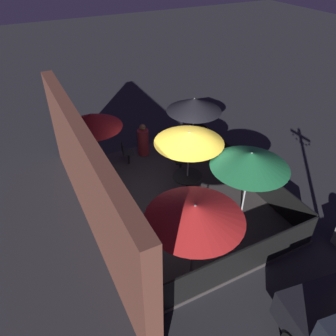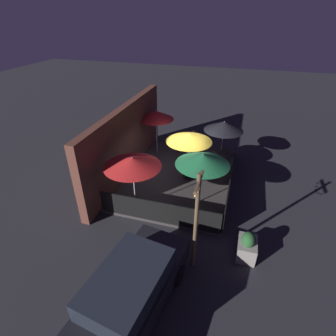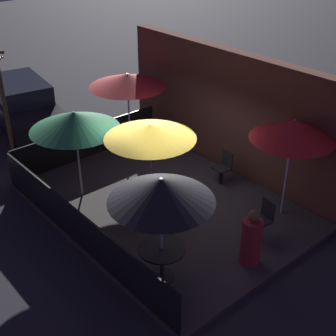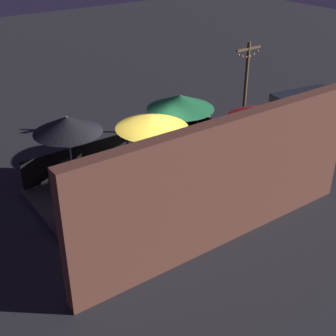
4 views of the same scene
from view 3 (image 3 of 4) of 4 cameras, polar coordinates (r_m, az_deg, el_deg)
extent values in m
plane|color=#26262B|center=(11.89, -0.56, -4.79)|extent=(60.00, 60.00, 0.00)
cube|color=#383333|center=(11.86, -0.57, -4.55)|extent=(6.90, 5.03, 0.12)
cube|color=brown|center=(12.79, 8.86, 6.21)|extent=(8.50, 0.36, 3.43)
cube|color=black|center=(10.42, -11.06, -7.01)|extent=(6.70, 0.05, 0.95)
cube|color=black|center=(14.02, -9.64, 3.25)|extent=(0.05, 4.83, 0.95)
cylinder|color=#B2B2B7|center=(8.97, -0.78, -7.66)|extent=(0.05, 0.05, 2.32)
cone|color=black|center=(8.45, -0.83, -2.67)|extent=(2.01, 2.01, 0.48)
cylinder|color=#B2B2B7|center=(10.99, -2.11, -0.08)|extent=(0.05, 0.05, 2.31)
cone|color=gold|center=(10.54, -2.20, 4.55)|extent=(2.12, 2.12, 0.35)
cylinder|color=#B2B2B7|center=(11.19, 14.34, -0.06)|extent=(0.05, 0.05, 2.46)
cone|color=red|center=(10.74, 15.00, 4.57)|extent=(1.93, 1.93, 0.47)
cylinder|color=#B2B2B7|center=(11.80, -10.90, 1.57)|extent=(0.05, 0.05, 2.31)
cone|color=#1E6B3D|center=(11.41, -11.34, 5.69)|extent=(2.19, 2.19, 0.45)
cylinder|color=#B2B2B7|center=(13.90, -4.78, 6.67)|extent=(0.05, 0.05, 2.41)
cone|color=red|center=(13.54, -4.96, 10.64)|extent=(2.22, 2.22, 0.37)
cylinder|color=black|center=(9.71, -0.74, -13.07)|extent=(0.51, 0.51, 0.02)
cylinder|color=black|center=(9.48, -0.75, -11.54)|extent=(0.08, 0.08, 0.71)
cylinder|color=black|center=(9.24, -0.77, -9.80)|extent=(0.94, 0.94, 0.04)
cylinder|color=black|center=(11.60, -2.00, -5.01)|extent=(0.53, 0.53, 0.02)
cylinder|color=black|center=(11.42, -2.03, -3.66)|extent=(0.08, 0.08, 0.67)
cylinder|color=black|center=(11.23, -2.06, -2.14)|extent=(0.96, 0.96, 0.04)
cube|color=black|center=(12.60, 6.48, -1.00)|extent=(0.09, 0.09, 0.45)
cube|color=black|center=(12.48, 6.54, -0.03)|extent=(0.44, 0.44, 0.04)
cube|color=black|center=(12.47, 7.24, 1.16)|extent=(0.40, 0.08, 0.44)
cube|color=black|center=(10.57, 0.36, -7.49)|extent=(0.10, 0.10, 0.44)
cube|color=black|center=(10.42, 0.36, -6.43)|extent=(0.50, 0.50, 0.04)
cube|color=black|center=(10.15, 0.77, -5.89)|extent=(0.15, 0.39, 0.44)
cube|color=black|center=(10.73, 11.11, -7.39)|extent=(0.09, 0.09, 0.47)
cube|color=black|center=(10.59, 11.25, -6.29)|extent=(0.47, 0.47, 0.04)
cube|color=black|center=(10.55, 12.12, -4.93)|extent=(0.40, 0.10, 0.44)
cylinder|color=maroon|center=(9.88, 10.08, -8.84)|extent=(0.59, 0.59, 1.05)
sphere|color=brown|center=(9.50, 10.42, -5.78)|extent=(0.25, 0.25, 0.25)
cylinder|color=brown|center=(14.16, -19.35, 7.56)|extent=(0.12, 0.12, 3.59)
sphere|color=#F4B260|center=(13.51, -19.80, 12.42)|extent=(0.07, 0.07, 0.07)
sphere|color=#F4B260|center=(13.32, -19.55, 12.61)|extent=(0.07, 0.07, 0.07)
cube|color=black|center=(16.78, -17.39, 7.08)|extent=(4.76, 2.36, 0.70)
cube|color=#1E232D|center=(16.55, -17.72, 9.15)|extent=(2.71, 1.92, 0.60)
cylinder|color=black|center=(15.86, -12.94, 5.02)|extent=(0.66, 0.27, 0.64)
cylinder|color=black|center=(15.47, -18.50, 3.56)|extent=(0.66, 0.27, 0.64)
cylinder|color=black|center=(18.37, -16.12, 8.03)|extent=(0.66, 0.27, 0.64)
camera|label=1|loc=(17.97, -6.83, 30.85)|focal=35.00mm
camera|label=2|loc=(18.59, -33.11, 27.10)|focal=28.00mm
camera|label=4|loc=(16.32, 51.79, 22.46)|focal=50.00mm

